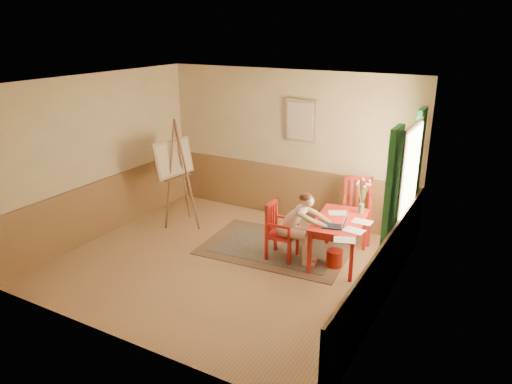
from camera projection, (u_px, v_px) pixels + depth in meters
The scene contains 14 objects.
room at pixel (223, 178), 7.09m from camera, with size 5.04×4.54×2.84m.
wainscot at pixel (250, 216), 8.05m from camera, with size 5.00×4.50×1.00m.
window at pixel (406, 186), 6.91m from camera, with size 0.12×2.01×2.20m.
wall_portrait at pixel (300, 121), 8.63m from camera, with size 0.60×0.05×0.76m.
rug at pixel (276, 247), 8.04m from camera, with size 2.51×1.77×0.02m.
table at pixel (340, 224), 7.39m from camera, with size 0.86×1.28×0.72m.
chair_left at pixel (280, 231), 7.56m from camera, with size 0.45×0.44×0.94m.
chair_back at pixel (357, 209), 8.22m from camera, with size 0.61×0.62×1.09m.
figure at pixel (297, 224), 7.37m from camera, with size 0.87×0.39×1.17m.
laptop at pixel (336, 225), 7.05m from camera, with size 0.39×0.29×0.21m.
papers at pixel (350, 226), 7.11m from camera, with size 0.78×1.22×0.00m.
vase at pixel (362, 197), 7.53m from camera, with size 0.20×0.28×0.56m.
wastebasket at pixel (334, 259), 7.38m from camera, with size 0.25×0.25×0.27m, color red.
easel at pixel (175, 163), 8.68m from camera, with size 0.70×0.89×1.99m.
Camera 1 is at (3.71, -5.68, 3.55)m, focal length 33.61 mm.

